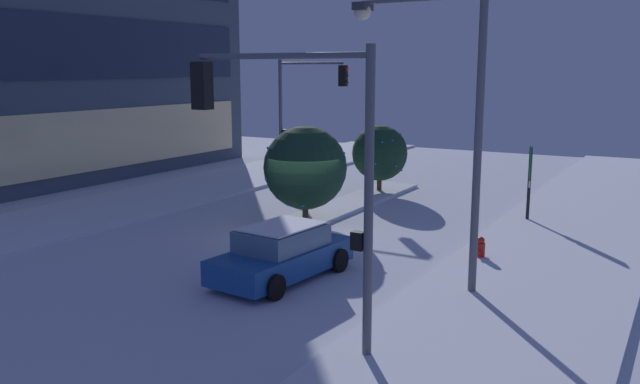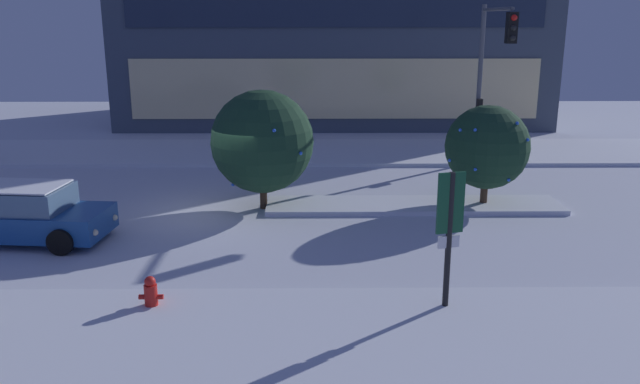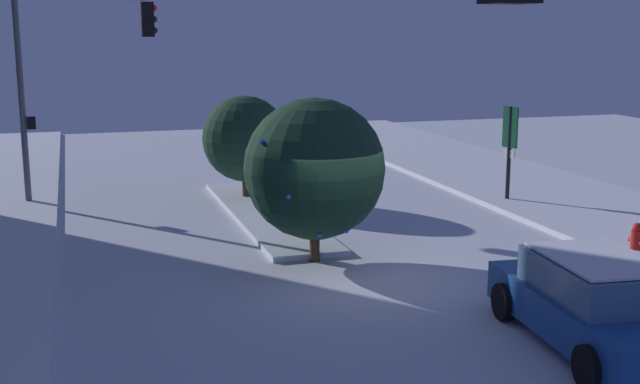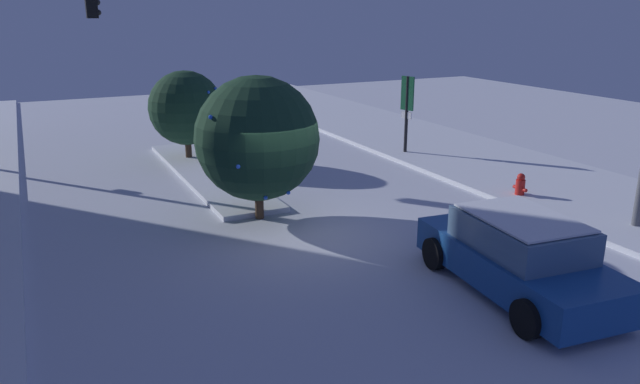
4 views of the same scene
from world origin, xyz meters
name	(u,v)px [view 2 (image 2 of 4)]	position (x,y,z in m)	size (l,w,h in m)	color
ground	(217,212)	(0.00, 0.00, 0.00)	(52.00, 52.00, 0.00)	silver
curb_strip_near	(145,355)	(0.00, -8.50, 0.07)	(52.00, 5.20, 0.14)	silver
curb_strip_far	(246,152)	(0.00, 8.50, 0.07)	(52.00, 5.20, 0.14)	silver
median_strip	(413,205)	(5.96, 0.45, 0.07)	(9.00, 1.80, 0.14)	silver
car_near	(23,215)	(-4.65, -2.46, 0.71)	(4.58, 2.37, 1.49)	#19478C
traffic_light_corner_far_right	(492,59)	(9.37, 5.21, 4.17)	(0.32, 3.99, 6.11)	#565960
fire_hydrant	(151,295)	(-0.33, -6.68, 0.36)	(0.48, 0.26, 0.75)	red
parking_info_sign	(449,225)	(5.49, -6.75, 1.81)	(0.55, 0.21, 2.85)	black
decorated_tree_median	(262,142)	(1.37, 0.42, 2.07)	(3.08, 3.08, 3.61)	#473323
decorated_tree_left_of_median	(487,147)	(8.13, 0.51, 1.86)	(2.53, 2.53, 3.13)	#473323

